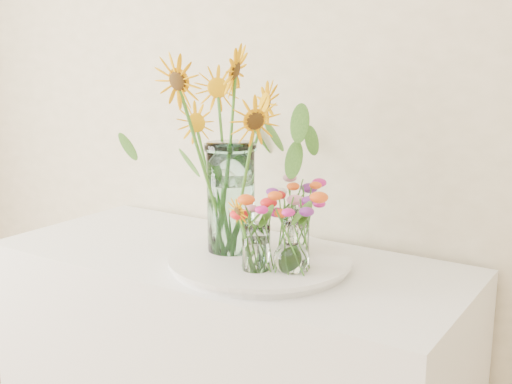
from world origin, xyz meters
TOP-DOWN VIEW (x-y plane):
  - tray at (-0.01, 1.90)m, footprint 0.48×0.48m
  - mason_jar at (-0.12, 1.91)m, footprint 0.15×0.15m
  - sunflower_bouquet at (-0.12, 1.91)m, footprint 0.68×0.68m
  - small_vase_a at (0.03, 1.80)m, footprint 0.08×0.08m
  - wildflower_posy_a at (0.03, 1.80)m, footprint 0.20×0.20m
  - small_vase_b at (0.12, 1.84)m, footprint 0.10×0.10m
  - wildflower_posy_b at (0.12, 1.84)m, footprint 0.20×0.20m
  - small_vase_c at (0.05, 1.98)m, footprint 0.08×0.08m
  - wildflower_posy_c at (0.05, 1.98)m, footprint 0.18×0.18m

SIDE VIEW (x-z plane):
  - tray at x=-0.01m, z-range 0.90..0.92m
  - small_vase_a at x=0.03m, z-range 0.93..1.05m
  - small_vase_c at x=0.05m, z-range 0.93..1.06m
  - small_vase_b at x=0.12m, z-range 0.93..1.06m
  - wildflower_posy_a at x=0.03m, z-range 0.93..1.14m
  - wildflower_posy_c at x=0.05m, z-range 0.93..1.15m
  - wildflower_posy_b at x=0.12m, z-range 0.93..1.15m
  - mason_jar at x=-0.12m, z-range 0.93..1.24m
  - sunflower_bouquet at x=-0.12m, z-range 0.93..1.51m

